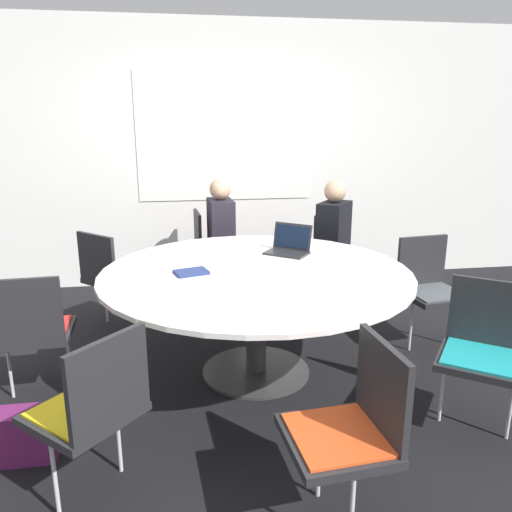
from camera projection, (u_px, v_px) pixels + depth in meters
ground_plane at (256, 372)px, 3.53m from camera, size 16.00×16.00×0.00m
wall_back at (225, 156)px, 5.23m from camera, size 8.00×0.07×2.70m
conference_table at (256, 285)px, 3.36m from camera, size 2.07×2.07×0.75m
chair_0 at (335, 248)px, 4.88m from camera, size 0.60×0.60×0.85m
chair_1 at (211, 245)px, 4.99m from camera, size 0.45×0.47×0.85m
chair_2 at (111, 272)px, 4.12m from camera, size 0.61×0.61×0.85m
chair_3 at (32, 326)px, 3.05m from camera, size 0.46×0.44×0.85m
chair_4 at (93, 403)px, 2.22m from camera, size 0.61×0.61×0.85m
chair_5 at (352, 422)px, 2.08m from camera, size 0.46×0.48×0.85m
chair_6 at (483, 344)px, 2.80m from camera, size 0.60×0.60×0.85m
chair_7 at (430, 283)px, 3.84m from camera, size 0.49×0.47×0.85m
person_0 at (335, 235)px, 4.58m from camera, size 0.39×0.42×1.20m
person_1 at (223, 231)px, 4.73m from camera, size 0.28×0.38×1.20m
laptop at (289, 246)px, 3.75m from camera, size 0.38×0.36×0.21m
spiral_notebook at (191, 272)px, 3.26m from camera, size 0.24×0.20×0.02m
handbag at (20, 436)px, 2.59m from camera, size 0.36×0.16×0.28m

